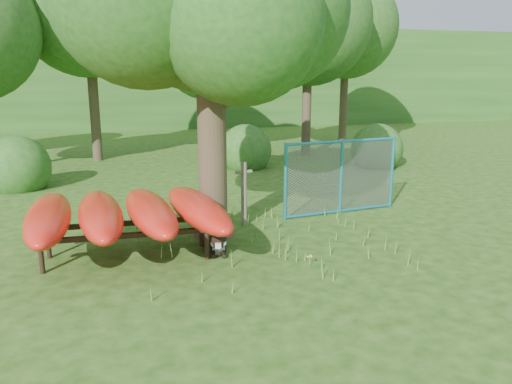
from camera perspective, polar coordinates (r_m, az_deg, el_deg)
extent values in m
plane|color=#1F450D|center=(8.51, 0.88, -8.45)|extent=(80.00, 80.00, 0.00)
cylinder|color=#372D1E|center=(9.65, -5.07, 7.44)|extent=(0.61, 0.61, 4.35)
cone|color=#372D1E|center=(10.04, -4.85, -3.75)|extent=(0.92, 0.92, 0.44)
sphere|color=#1C4F16|center=(10.36, 1.58, 19.94)|extent=(3.13, 3.13, 3.13)
sphere|color=#1C4F16|center=(8.66, -1.71, 18.94)|extent=(2.79, 2.79, 2.79)
cylinder|color=#372D1E|center=(9.67, -2.00, 11.11)|extent=(1.23, 0.45, 0.93)
cylinder|color=#372D1E|center=(9.76, -7.89, 13.06)|extent=(0.91, 0.71, 0.89)
cylinder|color=#625B49|center=(10.60, -1.39, -0.20)|extent=(0.14, 0.14, 1.36)
cylinder|color=#625B49|center=(10.50, -1.41, 2.31)|extent=(0.37, 0.13, 0.07)
cylinder|color=black|center=(8.82, -23.32, -6.98)|extent=(0.09, 0.09, 0.52)
cylinder|color=black|center=(8.76, -5.63, -6.07)|extent=(0.09, 0.09, 0.52)
cylinder|color=black|center=(9.50, -22.64, -5.50)|extent=(0.09, 0.09, 0.52)
cylinder|color=black|center=(9.44, -6.27, -4.64)|extent=(0.09, 0.09, 0.52)
cube|color=black|center=(8.60, -14.61, -4.85)|extent=(3.10, 0.18, 0.08)
cube|color=black|center=(9.29, -14.58, -3.49)|extent=(3.10, 0.18, 0.08)
ellipsoid|color=red|center=(8.98, -22.64, -2.76)|extent=(0.84, 3.13, 0.50)
ellipsoid|color=red|center=(8.88, -17.37, -2.50)|extent=(0.95, 3.15, 0.50)
ellipsoid|color=red|center=(8.86, -12.03, -2.21)|extent=(1.06, 3.16, 0.50)
ellipsoid|color=red|center=(8.92, -6.71, -1.90)|extent=(1.16, 3.18, 0.50)
cube|color=black|center=(9.35, -4.24, -5.65)|extent=(0.41, 0.75, 0.24)
cube|color=silver|center=(9.07, -4.28, -6.34)|extent=(0.25, 0.19, 0.22)
sphere|color=black|center=(8.83, -4.33, -5.55)|extent=(0.27, 0.27, 0.27)
cube|color=silver|center=(8.73, -4.34, -6.06)|extent=(0.13, 0.16, 0.09)
sphere|color=silver|center=(8.83, -4.86, -5.85)|extent=(0.12, 0.12, 0.12)
sphere|color=silver|center=(8.82, -3.79, -5.84)|extent=(0.12, 0.12, 0.12)
cone|color=black|center=(8.82, -4.80, -4.59)|extent=(0.13, 0.14, 0.13)
cone|color=black|center=(8.82, -3.87, -4.58)|extent=(0.09, 0.11, 0.13)
cylinder|color=black|center=(8.95, -4.89, -7.04)|extent=(0.14, 0.31, 0.07)
cylinder|color=black|center=(8.94, -3.70, -7.03)|extent=(0.14, 0.31, 0.07)
sphere|color=black|center=(9.69, -3.90, -4.33)|extent=(0.16, 0.16, 0.16)
torus|color=#1851B5|center=(8.93, -4.31, -5.75)|extent=(0.27, 0.13, 0.26)
cylinder|color=teal|center=(10.93, 3.39, 1.14)|extent=(0.09, 0.09, 1.71)
cylinder|color=teal|center=(11.63, 9.71, 1.71)|extent=(0.09, 0.09, 1.71)
cylinder|color=teal|center=(12.45, 15.27, 2.18)|extent=(0.09, 0.09, 1.71)
cylinder|color=teal|center=(11.50, 9.87, 5.71)|extent=(2.84, 0.44, 0.07)
cylinder|color=teal|center=(11.81, 9.56, -2.14)|extent=(2.84, 0.44, 0.07)
plane|color=gray|center=(11.63, 9.71, 1.71)|extent=(2.83, 0.37, 2.86)
cylinder|color=#55892C|center=(8.50, 6.15, -7.90)|extent=(0.02, 0.02, 0.18)
sphere|color=yellow|center=(8.47, 6.16, -7.34)|extent=(0.03, 0.03, 0.03)
sphere|color=yellow|center=(8.50, 6.27, -7.20)|extent=(0.03, 0.03, 0.03)
sphere|color=yellow|center=(8.48, 5.91, -7.38)|extent=(0.03, 0.03, 0.03)
sphere|color=yellow|center=(8.46, 6.37, -7.36)|extent=(0.03, 0.03, 0.03)
sphere|color=yellow|center=(8.45, 6.15, -7.34)|extent=(0.03, 0.03, 0.03)
cylinder|color=#372D1E|center=(19.60, -18.13, 11.08)|extent=(0.36, 0.36, 5.25)
sphere|color=#24541B|center=(19.75, -18.79, 19.80)|extent=(5.20, 5.20, 5.20)
cylinder|color=#372D1E|center=(20.95, -5.33, 9.85)|extent=(0.36, 0.36, 3.85)
sphere|color=#24541B|center=(20.94, -5.46, 15.87)|extent=(4.00, 4.00, 4.00)
cylinder|color=#372D1E|center=(19.96, 5.83, 10.98)|extent=(0.36, 0.36, 4.76)
sphere|color=#24541B|center=(20.04, 6.02, 18.77)|extent=(4.80, 4.80, 4.80)
cylinder|color=#372D1E|center=(23.90, 10.02, 11.38)|extent=(0.36, 0.36, 4.90)
sphere|color=#24541B|center=(23.98, 10.30, 18.08)|extent=(4.60, 4.60, 4.60)
sphere|color=#24541B|center=(15.65, -25.36, 0.35)|extent=(1.80, 1.80, 1.80)
sphere|color=#24541B|center=(18.14, 13.54, 2.89)|extent=(1.80, 1.80, 1.80)
sphere|color=#24541B|center=(17.40, -1.19, 2.83)|extent=(1.80, 1.80, 1.80)
cube|color=#24541B|center=(35.65, -12.27, 12.72)|extent=(80.00, 12.00, 6.00)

